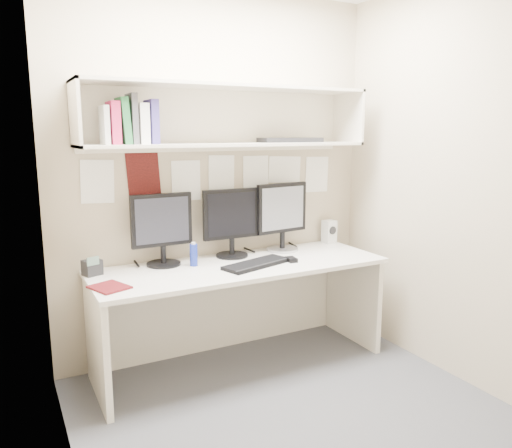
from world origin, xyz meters
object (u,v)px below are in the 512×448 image
speaker (329,232)px  maroon_notebook (109,287)px  desk (240,314)px  monitor_left (162,227)px  keyboard (257,264)px  monitor_center (231,220)px  desk_phone (92,267)px  monitor_right (282,214)px

speaker → maroon_notebook: 1.87m
desk → monitor_left: monitor_left is taller
monitor_left → keyboard: 0.68m
monitor_center → keyboard: monitor_center is taller
keyboard → maroon_notebook: 0.98m
monitor_center → desk_phone: (-0.98, -0.03, -0.21)m
keyboard → monitor_left: bearing=133.1°
monitor_left → monitor_right: 0.93m
monitor_left → keyboard: bearing=-31.1°
monitor_center → keyboard: size_ratio=0.99×
desk → keyboard: size_ratio=4.06×
desk → desk_phone: 1.04m
desk → speaker: size_ratio=10.87×
monitor_center → keyboard: (0.04, -0.31, -0.25)m
monitor_left → maroon_notebook: (-0.43, -0.35, -0.26)m
monitor_right → speaker: size_ratio=2.77×
speaker → maroon_notebook: size_ratio=0.86×
desk_phone → speaker: bearing=-17.0°
monitor_left → speaker: size_ratio=2.63×
monitor_right → speaker: (0.47, 0.04, -0.18)m
monitor_left → keyboard: size_ratio=0.98×
monitor_right → speaker: 0.50m
maroon_notebook → keyboard: bearing=-18.7°
desk → monitor_center: (0.04, 0.22, 0.63)m
keyboard → maroon_notebook: (-0.98, -0.04, -0.01)m
monitor_left → desk_phone: bearing=-177.3°
monitor_center → speaker: (0.89, 0.04, -0.17)m
speaker → maroon_notebook: speaker is taller
monitor_right → desk_phone: bearing=174.2°
monitor_right → monitor_center: bearing=172.9°
maroon_notebook → monitor_right: bearing=-6.5°
monitor_center → monitor_right: 0.42m
monitor_right → maroon_notebook: size_ratio=2.37×
desk_phone → monitor_left: bearing=-15.1°
monitor_left → monitor_center: 0.51m
monitor_right → keyboard: size_ratio=1.03×
monitor_center → desk: bearing=-99.4°
monitor_left → speaker: monitor_left is taller
desk → desk_phone: desk_phone is taller
speaker → desk_phone: (-1.86, -0.07, -0.04)m
monitor_left → desk_phone: size_ratio=3.75×
speaker → monitor_right: bearing=-178.8°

